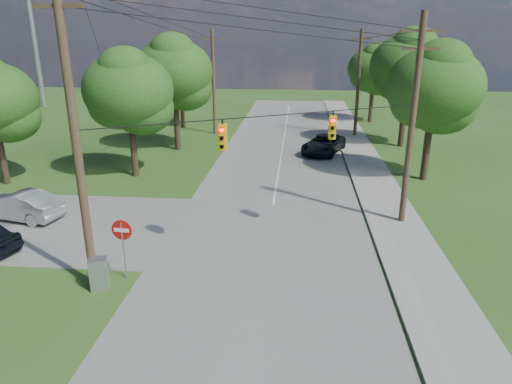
# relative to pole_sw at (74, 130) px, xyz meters

# --- Properties ---
(ground) EXTENTS (140.00, 140.00, 0.00)m
(ground) POSITION_rel_pole_sw_xyz_m (4.60, -0.40, -6.23)
(ground) COLOR #2E531B
(ground) RESTS_ON ground
(main_road) EXTENTS (10.00, 100.00, 0.03)m
(main_road) POSITION_rel_pole_sw_xyz_m (6.60, 4.60, -6.21)
(main_road) COLOR gray
(main_road) RESTS_ON ground
(sidewalk_east) EXTENTS (2.60, 100.00, 0.12)m
(sidewalk_east) POSITION_rel_pole_sw_xyz_m (13.30, 4.60, -6.17)
(sidewalk_east) COLOR #A3A199
(sidewalk_east) RESTS_ON ground
(pole_sw) EXTENTS (2.00, 0.32, 12.00)m
(pole_sw) POSITION_rel_pole_sw_xyz_m (0.00, 0.00, 0.00)
(pole_sw) COLOR brown
(pole_sw) RESTS_ON ground
(pole_ne) EXTENTS (2.00, 0.32, 10.50)m
(pole_ne) POSITION_rel_pole_sw_xyz_m (13.50, 7.60, -0.76)
(pole_ne) COLOR brown
(pole_ne) RESTS_ON ground
(pole_north_e) EXTENTS (2.00, 0.32, 10.00)m
(pole_north_e) POSITION_rel_pole_sw_xyz_m (13.50, 29.60, -1.10)
(pole_north_e) COLOR brown
(pole_north_e) RESTS_ON ground
(pole_north_w) EXTENTS (2.00, 0.32, 10.00)m
(pole_north_w) POSITION_rel_pole_sw_xyz_m (-0.40, 29.60, -1.10)
(pole_north_w) COLOR brown
(pole_north_w) RESTS_ON ground
(power_lines) EXTENTS (13.93, 29.62, 4.93)m
(power_lines) POSITION_rel_pole_sw_xyz_m (6.10, 11.14, 2.93)
(power_lines) COLOR black
(power_lines) RESTS_ON ground
(traffic_signals) EXTENTS (4.91, 3.27, 1.05)m
(traffic_signals) POSITION_rel_pole_sw_xyz_m (7.15, 4.03, -0.73)
(traffic_signals) COLOR yellow
(traffic_signals) RESTS_ON ground
(tree_w_near) EXTENTS (6.00, 6.00, 8.40)m
(tree_w_near) POSITION_rel_pole_sw_xyz_m (-3.40, 14.60, -0.30)
(tree_w_near) COLOR #3F2D1F
(tree_w_near) RESTS_ON ground
(tree_w_mid) EXTENTS (6.40, 6.40, 9.22)m
(tree_w_mid) POSITION_rel_pole_sw_xyz_m (-2.40, 22.60, 0.35)
(tree_w_mid) COLOR #3F2D1F
(tree_w_mid) RESTS_ON ground
(tree_w_far) EXTENTS (6.00, 6.00, 8.73)m
(tree_w_far) POSITION_rel_pole_sw_xyz_m (-4.40, 32.60, 0.02)
(tree_w_far) COLOR #3F2D1F
(tree_w_far) RESTS_ON ground
(tree_e_near) EXTENTS (6.20, 6.20, 8.81)m
(tree_e_near) POSITION_rel_pole_sw_xyz_m (16.60, 15.60, 0.02)
(tree_e_near) COLOR #3F2D1F
(tree_e_near) RESTS_ON ground
(tree_e_mid) EXTENTS (6.60, 6.60, 9.64)m
(tree_e_mid) POSITION_rel_pole_sw_xyz_m (17.10, 25.60, 0.68)
(tree_e_mid) COLOR #3F2D1F
(tree_e_mid) RESTS_ON ground
(tree_e_far) EXTENTS (5.80, 5.80, 8.32)m
(tree_e_far) POSITION_rel_pole_sw_xyz_m (16.10, 37.60, -0.31)
(tree_e_far) COLOR #3F2D1F
(tree_e_far) RESTS_ON ground
(car_cross_silver) EXTENTS (4.93, 2.58, 1.54)m
(car_cross_silver) POSITION_rel_pole_sw_xyz_m (-6.78, 6.16, -5.42)
(car_cross_silver) COLOR #A4A6AB
(car_cross_silver) RESTS_ON cross_road
(car_main_north) EXTENTS (4.32, 6.07, 1.54)m
(car_main_north) POSITION_rel_pole_sw_xyz_m (10.10, 22.35, -5.43)
(car_main_north) COLOR black
(car_main_north) RESTS_ON main_road
(control_cabinet) EXTENTS (0.85, 0.74, 1.28)m
(control_cabinet) POSITION_rel_pole_sw_xyz_m (0.36, -0.27, -5.59)
(control_cabinet) COLOR #939598
(control_cabinet) RESTS_ON ground
(do_not_enter_sign) EXTENTS (0.85, 0.12, 2.56)m
(do_not_enter_sign) POSITION_rel_pole_sw_xyz_m (1.10, 0.60, -4.37)
(do_not_enter_sign) COLOR #939598
(do_not_enter_sign) RESTS_ON ground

